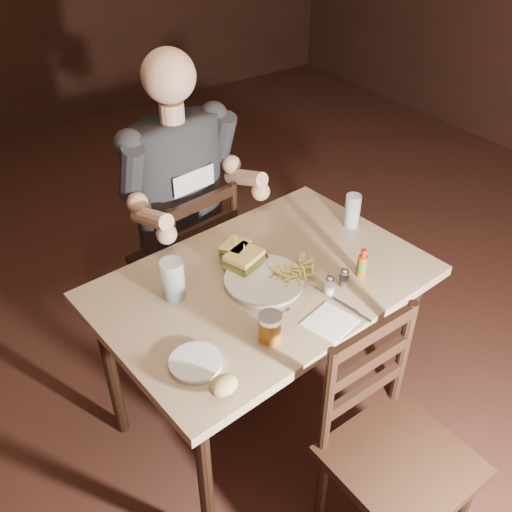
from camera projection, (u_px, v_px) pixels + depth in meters
room_shell at (292, 88)px, 1.98m from camera, size 7.00×7.00×7.00m
main_table at (263, 296)px, 2.18m from camera, size 1.29×0.92×0.77m
chair_far at (184, 261)px, 2.77m from camera, size 0.46×0.50×0.89m
chair_near at (401, 461)px, 1.86m from camera, size 0.44×0.48×0.92m
diner at (183, 170)px, 2.43m from camera, size 0.63×0.52×1.00m
dinner_plate at (264, 281)px, 2.11m from camera, size 0.32×0.32×0.02m
sandwich_left at (244, 254)px, 2.14m from camera, size 0.16×0.14×0.11m
sandwich_right at (235, 247)px, 2.19m from camera, size 0.13×0.13×0.09m
fries_pile at (295, 269)px, 2.13m from camera, size 0.24×0.18×0.04m
ketchup_dollop at (263, 256)px, 2.21m from camera, size 0.05×0.05×0.01m
glass_left at (173, 279)px, 2.01m from camera, size 0.09×0.09×0.15m
glass_right at (352, 211)px, 2.38m from camera, size 0.07×0.07×0.15m
hot_sauce at (362, 263)px, 2.12m from camera, size 0.04×0.04×0.12m
salt_shaker at (329, 285)px, 2.06m from camera, size 0.04×0.04×0.06m
pepper_shaker at (344, 278)px, 2.09m from camera, size 0.04×0.04×0.07m
syrup_dispenser at (270, 327)px, 1.85m from camera, size 0.09×0.09×0.10m
napkin at (330, 322)px, 1.94m from camera, size 0.18×0.18×0.00m
knife at (335, 299)px, 2.03m from camera, size 0.05×0.19×0.00m
fork at (351, 310)px, 1.99m from camera, size 0.04×0.17×0.01m
side_plate at (196, 363)px, 1.79m from camera, size 0.18×0.18×0.01m
bread_roll at (223, 385)px, 1.67m from camera, size 0.10×0.08×0.05m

